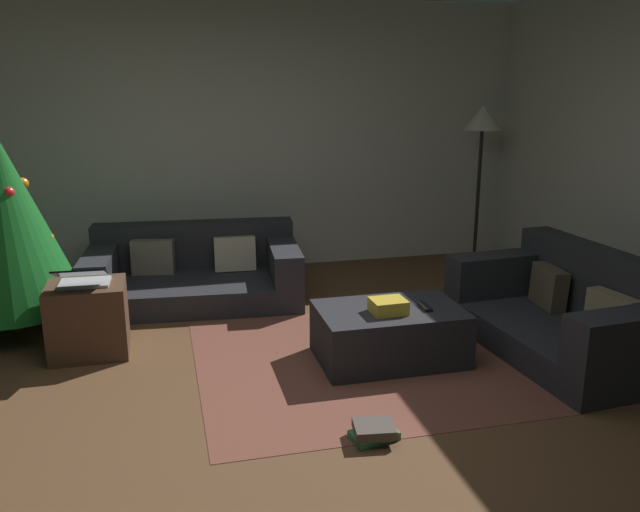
% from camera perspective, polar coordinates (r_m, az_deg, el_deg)
% --- Properties ---
extents(ground_plane, '(6.40, 6.40, 0.00)m').
position_cam_1_polar(ground_plane, '(3.86, -4.59, -13.82)').
color(ground_plane, brown).
extents(rear_partition, '(6.40, 0.12, 2.60)m').
position_cam_1_polar(rear_partition, '(6.52, -9.45, 10.03)').
color(rear_partition, beige).
rests_on(rear_partition, ground_plane).
extents(couch_left, '(1.84, 1.13, 0.61)m').
position_cam_1_polar(couch_left, '(5.83, -10.80, -1.34)').
color(couch_left, '#26262B').
rests_on(couch_left, ground_plane).
extents(couch_right, '(1.05, 1.70, 0.70)m').
position_cam_1_polar(couch_right, '(4.96, 21.04, -4.64)').
color(couch_right, '#26262B').
rests_on(couch_right, ground_plane).
extents(ottoman, '(0.97, 0.63, 0.37)m').
position_cam_1_polar(ottoman, '(4.53, 6.04, -6.74)').
color(ottoman, '#26262B').
rests_on(ottoman, ground_plane).
extents(gift_box, '(0.23, 0.20, 0.09)m').
position_cam_1_polar(gift_box, '(4.36, 5.94, -4.35)').
color(gift_box, gold).
rests_on(gift_box, ottoman).
extents(tv_remote, '(0.06, 0.16, 0.02)m').
position_cam_1_polar(tv_remote, '(4.49, 9.08, -4.37)').
color(tv_remote, black).
rests_on(tv_remote, ottoman).
extents(christmas_tree, '(1.07, 1.07, 1.63)m').
position_cam_1_polar(christmas_tree, '(5.34, -25.81, 2.90)').
color(christmas_tree, brown).
rests_on(christmas_tree, ground_plane).
extents(side_table, '(0.52, 0.44, 0.51)m').
position_cam_1_polar(side_table, '(4.84, -19.47, -5.19)').
color(side_table, '#4C3323').
rests_on(side_table, ground_plane).
extents(laptop, '(0.35, 0.40, 0.18)m').
position_cam_1_polar(laptop, '(4.69, -19.89, -1.92)').
color(laptop, silver).
rests_on(laptop, side_table).
extents(book_stack, '(0.27, 0.22, 0.09)m').
position_cam_1_polar(book_stack, '(3.63, 4.71, -14.95)').
color(book_stack, '#387A47').
rests_on(book_stack, ground_plane).
extents(corner_lamp, '(0.36, 0.36, 1.61)m').
position_cam_1_polar(corner_lamp, '(6.73, 13.89, 10.58)').
color(corner_lamp, black).
rests_on(corner_lamp, ground_plane).
extents(area_rug, '(2.60, 2.00, 0.01)m').
position_cam_1_polar(area_rug, '(4.60, 5.98, -8.84)').
color(area_rug, brown).
rests_on(area_rug, ground_plane).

